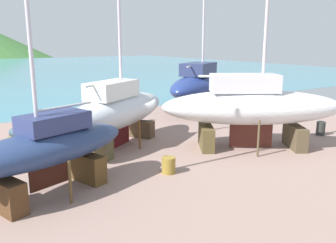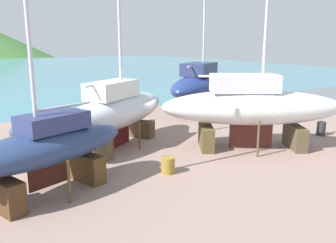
{
  "view_description": "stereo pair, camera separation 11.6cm",
  "coord_description": "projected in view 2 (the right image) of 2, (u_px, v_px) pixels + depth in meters",
  "views": [
    {
      "loc": [
        -10.32,
        -19.76,
        6.15
      ],
      "look_at": [
        1.17,
        -1.55,
        1.29
      ],
      "focal_mm": 37.61,
      "sensor_mm": 36.0,
      "label": 1
    },
    {
      "loc": [
        -10.22,
        -19.82,
        6.15
      ],
      "look_at": [
        1.17,
        -1.55,
        1.29
      ],
      "focal_mm": 37.61,
      "sensor_mm": 36.0,
      "label": 2
    }
  ],
  "objects": [
    {
      "name": "ground_plane",
      "position": [
        163.0,
        149.0,
        20.63
      ],
      "size": [
        50.53,
        50.53,
        0.0
      ],
      "primitive_type": "plane",
      "color": "gray"
    },
    {
      "name": "sea_water",
      "position": [
        0.0,
        70.0,
        80.31
      ],
      "size": [
        144.32,
        118.93,
        0.01
      ],
      "primitive_type": "cube",
      "color": "teal",
      "rests_on": "ground"
    },
    {
      "name": "sailboat_far_slipway",
      "position": [
        117.0,
        110.0,
        20.8
      ],
      "size": [
        9.61,
        7.51,
        14.03
      ],
      "rotation": [
        0.0,
        0.0,
        0.57
      ],
      "color": "brown",
      "rests_on": "ground"
    },
    {
      "name": "sailboat_large_starboard",
      "position": [
        47.0,
        148.0,
        14.19
      ],
      "size": [
        7.92,
        4.84,
        12.04
      ],
      "rotation": [
        0.0,
        0.0,
        3.48
      ],
      "color": "#492F19",
      "rests_on": "ground"
    },
    {
      "name": "sailboat_small_center",
      "position": [
        252.0,
        106.0,
        20.38
      ],
      "size": [
        10.58,
        8.02,
        19.16
      ],
      "rotation": [
        0.0,
        0.0,
        -0.54
      ],
      "color": "brown",
      "rests_on": "ground"
    },
    {
      "name": "sailboat_mid_port",
      "position": [
        201.0,
        85.0,
        31.97
      ],
      "size": [
        10.98,
        8.86,
        17.98
      ],
      "rotation": [
        0.0,
        0.0,
        0.57
      ],
      "color": "brown",
      "rests_on": "ground"
    },
    {
      "name": "worker",
      "position": [
        134.0,
        111.0,
        27.41
      ],
      "size": [
        0.32,
        0.48,
        1.7
      ],
      "rotation": [
        0.0,
        0.0,
        0.19
      ],
      "color": "#264F94",
      "rests_on": "ground"
    },
    {
      "name": "barrel_rust_mid",
      "position": [
        13.0,
        145.0,
        20.43
      ],
      "size": [
        1.04,
        0.99,
        0.62
      ],
      "primitive_type": "cylinder",
      "rotation": [
        1.57,
        0.0,
        5.33
      ],
      "color": "brown",
      "rests_on": "ground"
    },
    {
      "name": "barrel_ochre",
      "position": [
        289.0,
        112.0,
        30.2
      ],
      "size": [
        0.83,
        0.66,
        0.55
      ],
      "primitive_type": "cylinder",
      "rotation": [
        1.57,
        0.0,
        4.87
      ],
      "color": "navy",
      "rests_on": "ground"
    },
    {
      "name": "barrel_tipped_left",
      "position": [
        168.0,
        165.0,
        16.84
      ],
      "size": [
        0.91,
        0.91,
        0.79
      ],
      "primitive_type": "cylinder",
      "rotation": [
        0.0,
        0.0,
        0.54
      ],
      "color": "olive",
      "rests_on": "ground"
    },
    {
      "name": "barrel_by_slipway",
      "position": [
        321.0,
        129.0,
        23.66
      ],
      "size": [
        0.72,
        0.72,
        0.94
      ],
      "primitive_type": "cylinder",
      "rotation": [
        0.0,
        0.0,
        1.26
      ],
      "color": "#31322F",
      "rests_on": "ground"
    },
    {
      "name": "barrel_tar_black",
      "position": [
        17.0,
        133.0,
        23.31
      ],
      "size": [
        0.87,
        0.94,
        0.56
      ],
      "primitive_type": "cylinder",
      "rotation": [
        1.57,
        0.0,
        0.55
      ],
      "color": "#395263",
      "rests_on": "ground"
    },
    {
      "name": "timber_short_skew",
      "position": [
        11.0,
        140.0,
        22.17
      ],
      "size": [
        0.34,
        1.7,
        0.19
      ],
      "primitive_type": "cube",
      "rotation": [
        0.0,
        0.0,
        1.5
      ],
      "color": "olive",
      "rests_on": "ground"
    }
  ]
}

